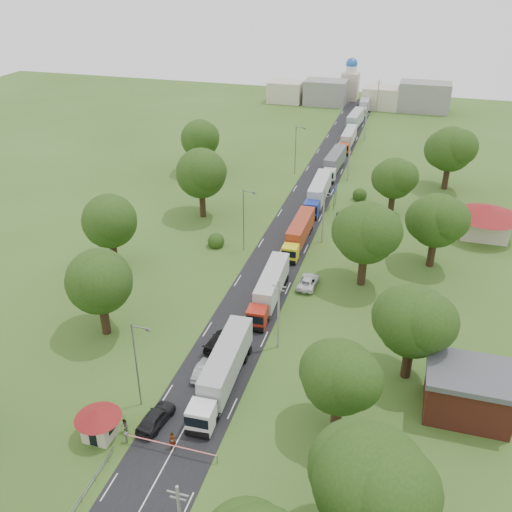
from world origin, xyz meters
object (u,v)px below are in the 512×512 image
at_px(guard_booth, 98,419).
at_px(car_lane_front, 156,417).
at_px(info_sign, 335,192).
at_px(car_lane_mid, 203,370).
at_px(pedestrian_near, 173,441).
at_px(truck_0, 223,370).
at_px(boom_barrier, 157,443).

height_order(guard_booth, car_lane_front, guard_booth).
height_order(guard_booth, info_sign, info_sign).
xyz_separation_m(car_lane_front, car_lane_mid, (1.85, 8.02, -0.14)).
relative_size(car_lane_mid, pedestrian_near, 2.24).
xyz_separation_m(truck_0, pedestrian_near, (-1.67, -9.46, -1.27)).
height_order(truck_0, pedestrian_near, truck_0).
height_order(boom_barrier, car_lane_mid, car_lane_mid).
bearing_deg(car_lane_front, car_lane_mid, -95.16).
bearing_deg(car_lane_mid, boom_barrier, 86.46).
height_order(info_sign, pedestrian_near, info_sign).
relative_size(boom_barrier, car_lane_front, 1.88).
bearing_deg(guard_booth, car_lane_front, 34.31).
height_order(boom_barrier, pedestrian_near, pedestrian_near).
distance_m(guard_booth, pedestrian_near, 7.31).
distance_m(info_sign, car_lane_mid, 49.46).
bearing_deg(car_lane_mid, info_sign, -98.89).
relative_size(guard_booth, info_sign, 1.07).
xyz_separation_m(guard_booth, info_sign, (12.40, 60.00, 0.84)).
bearing_deg(guard_booth, boom_barrier, 0.01).
height_order(truck_0, car_lane_front, truck_0).
bearing_deg(car_lane_mid, truck_0, 157.27).
height_order(car_lane_front, car_lane_mid, car_lane_front).
relative_size(truck_0, pedestrian_near, 8.00).
distance_m(guard_booth, car_lane_mid, 12.70).
xyz_separation_m(car_lane_mid, pedestrian_near, (0.99, -10.48, 0.25)).
height_order(guard_booth, pedestrian_near, guard_booth).
bearing_deg(pedestrian_near, truck_0, 62.98).
relative_size(boom_barrier, pedestrian_near, 4.90).
bearing_deg(car_lane_mid, car_lane_front, 75.31).
bearing_deg(truck_0, boom_barrier, -106.86).
xyz_separation_m(guard_booth, truck_0, (8.86, 9.96, 0.04)).
bearing_deg(guard_booth, truck_0, 48.35).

